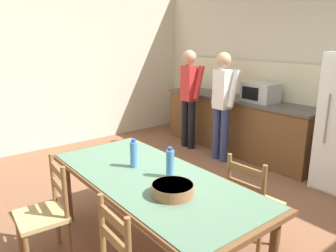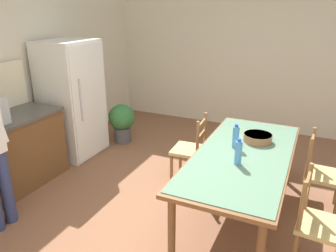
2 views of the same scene
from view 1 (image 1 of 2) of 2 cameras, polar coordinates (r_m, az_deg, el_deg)
ground_plane at (r=3.75m, az=1.22°, el=-15.52°), size 8.32×8.32×0.00m
wall_back at (r=5.35m, az=24.23°, el=8.91°), size 6.52×0.12×2.90m
wall_left at (r=6.12m, az=-18.77°, el=10.06°), size 0.12×5.20×2.90m
kitchen_counter at (r=5.74m, az=11.81°, el=0.30°), size 2.91×0.66×0.93m
counter_splashback at (r=5.84m, az=14.22°, el=8.03°), size 2.87×0.03×0.60m
microwave at (r=5.32m, az=15.79°, el=5.64°), size 0.50×0.39×0.30m
dining_table at (r=2.90m, az=-2.92°, el=-10.01°), size 2.20×0.97×0.75m
bottle_near_centre at (r=3.03m, az=-5.97°, el=-4.90°), size 0.07×0.07×0.27m
bottle_off_centre at (r=2.81m, az=0.36°, el=-6.53°), size 0.07×0.07×0.27m
serving_bowl at (r=2.53m, az=0.81°, el=-10.90°), size 0.32×0.32×0.09m
chair_side_near_left at (r=3.11m, az=-20.54°, el=-14.13°), size 0.45×0.43×0.91m
chair_side_far_right at (r=3.18m, az=14.43°, el=-12.96°), size 0.44×0.43×0.91m
person_at_sink at (r=5.71m, az=3.71°, el=5.57°), size 0.43×0.30×1.71m
person_at_counter at (r=5.14m, az=9.43°, el=4.28°), size 0.43×0.29×1.70m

